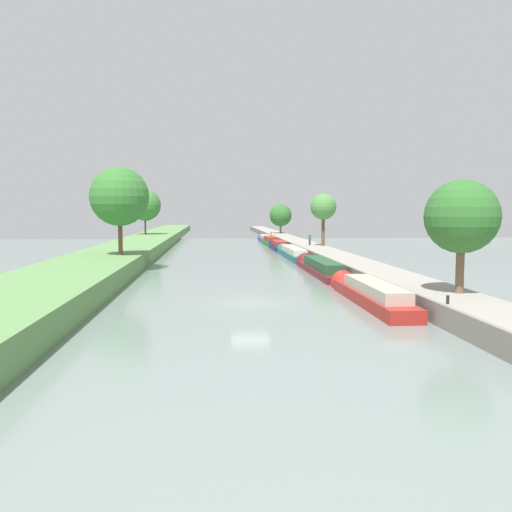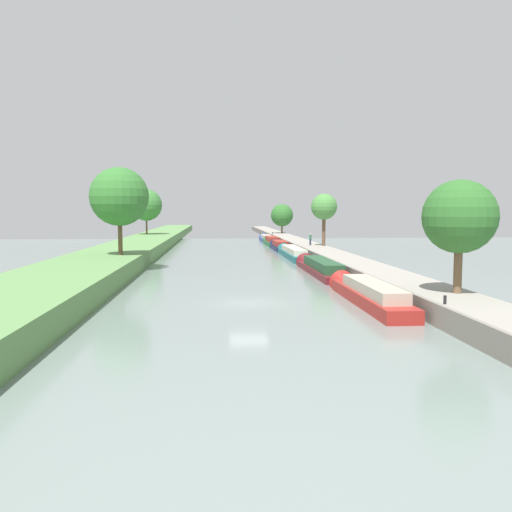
{
  "view_description": "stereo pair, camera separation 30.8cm",
  "coord_description": "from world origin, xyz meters",
  "views": [
    {
      "loc": [
        -2.41,
        -33.68,
        5.97
      ],
      "look_at": [
        2.31,
        23.9,
        1.0
      ],
      "focal_mm": 36.87,
      "sensor_mm": 36.0,
      "label": 1
    },
    {
      "loc": [
        -2.1,
        -33.71,
        5.97
      ],
      "look_at": [
        2.31,
        23.9,
        1.0
      ],
      "focal_mm": 36.87,
      "sensor_mm": 36.0,
      "label": 2
    }
  ],
  "objects": [
    {
      "name": "tree_leftbank_upstream",
      "position": [
        -14.88,
        64.91,
        7.04
      ],
      "size": [
        5.83,
        5.83,
        8.33
      ],
      "color": "brown",
      "rests_on": "left_grassy_bank"
    },
    {
      "name": "narrowboat_navy",
      "position": [
        7.71,
        47.37,
        0.56
      ],
      "size": [
        2.07,
        11.03,
        2.07
      ],
      "color": "#141E42",
      "rests_on": "ground_plane"
    },
    {
      "name": "narrowboat_green",
      "position": [
        7.66,
        58.4,
        0.61
      ],
      "size": [
        2.16,
        11.2,
        2.2
      ],
      "color": "#1E6033",
      "rests_on": "ground_plane"
    },
    {
      "name": "person_walking",
      "position": [
        11.14,
        39.14,
        2.04
      ],
      "size": [
        0.34,
        0.34,
        1.66
      ],
      "color": "#282D42",
      "rests_on": "right_towpath"
    },
    {
      "name": "left_grassy_bank",
      "position": [
        -13.26,
        0.0,
        0.82
      ],
      "size": [
        7.75,
        260.0,
        1.63
      ],
      "color": "#5B894C",
      "rests_on": "ground_plane"
    },
    {
      "name": "narrowboat_maroon",
      "position": [
        7.8,
        15.88,
        0.57
      ],
      "size": [
        2.15,
        16.19,
        2.16
      ],
      "color": "maroon",
      "rests_on": "ground_plane"
    },
    {
      "name": "ground_plane",
      "position": [
        0.0,
        0.0,
        0.0
      ],
      "size": [
        160.0,
        160.0,
        0.0
      ],
      "primitive_type": "plane",
      "color": "slate"
    },
    {
      "name": "mooring_bollard_far",
      "position": [
        9.69,
        74.68,
        1.39
      ],
      "size": [
        0.16,
        0.16,
        0.45
      ],
      "color": "black",
      "rests_on": "right_towpath"
    },
    {
      "name": "mooring_bollard_near",
      "position": [
        9.69,
        -7.71,
        1.39
      ],
      "size": [
        0.16,
        0.16,
        0.45
      ],
      "color": "black",
      "rests_on": "right_towpath"
    },
    {
      "name": "narrowboat_red",
      "position": [
        7.72,
        -0.43,
        0.62
      ],
      "size": [
        2.03,
        13.97,
        2.07
      ],
      "color": "maroon",
      "rests_on": "ground_plane"
    },
    {
      "name": "tree_rightbank_midfar",
      "position": [
        12.15,
        78.96,
        5.03
      ],
      "size": [
        4.8,
        4.8,
        6.27
      ],
      "color": "brown",
      "rests_on": "right_towpath"
    },
    {
      "name": "tree_leftbank_downstream",
      "position": [
        -11.5,
        18.84,
        7.35
      ],
      "size": [
        5.75,
        5.75,
        8.61
      ],
      "color": "brown",
      "rests_on": "left_grassy_bank"
    },
    {
      "name": "narrowboat_blue",
      "position": [
        7.82,
        69.9,
        0.5
      ],
      "size": [
        2.08,
        10.94,
        1.98
      ],
      "color": "#283D93",
      "rests_on": "ground_plane"
    },
    {
      "name": "stone_quay",
      "position": [
        9.26,
        0.0,
        0.61
      ],
      "size": [
        0.25,
        260.0,
        1.22
      ],
      "color": "gray",
      "rests_on": "ground_plane"
    },
    {
      "name": "narrowboat_teal",
      "position": [
        7.72,
        33.35,
        0.58
      ],
      "size": [
        1.99,
        17.14,
        1.98
      ],
      "color": "#195B60",
      "rests_on": "ground_plane"
    },
    {
      "name": "tree_rightbank_midnear",
      "position": [
        12.75,
        37.76,
        6.48
      ],
      "size": [
        3.58,
        3.58,
        7.16
      ],
      "color": "brown",
      "rests_on": "right_towpath"
    },
    {
      "name": "right_towpath",
      "position": [
        11.31,
        0.0,
        0.58
      ],
      "size": [
        3.85,
        260.0,
        1.17
      ],
      "color": "gray",
      "rests_on": "ground_plane"
    },
    {
      "name": "tree_rightbank_near",
      "position": [
        11.99,
        -4.22,
        5.62
      ],
      "size": [
        4.28,
        4.28,
        6.62
      ],
      "color": "brown",
      "rests_on": "right_towpath"
    }
  ]
}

